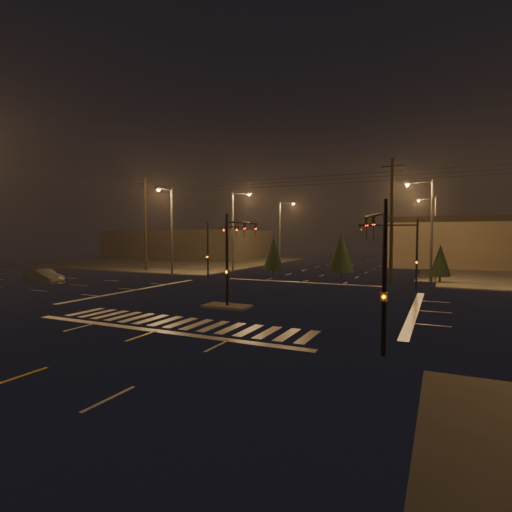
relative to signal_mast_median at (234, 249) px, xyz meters
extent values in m
plane|color=black|center=(0.00, 3.07, -3.75)|extent=(140.00, 140.00, 0.00)
cube|color=#4D4A44|center=(-30.00, 33.07, -3.69)|extent=(36.00, 36.00, 0.12)
cube|color=#4D4A44|center=(0.00, -0.93, -3.68)|extent=(3.00, 1.60, 0.15)
cube|color=beige|center=(0.00, -5.93, -3.75)|extent=(15.00, 2.60, 0.01)
cube|color=beige|center=(0.00, -7.93, -3.75)|extent=(16.00, 0.50, 0.01)
cube|color=beige|center=(0.00, 14.07, -3.75)|extent=(16.00, 0.50, 0.01)
cube|color=#3B3734|center=(-35.00, 45.07, -0.95)|extent=(30.00, 18.00, 5.60)
cylinder|color=black|center=(0.00, -0.93, -0.75)|extent=(0.18, 0.18, 6.00)
cylinder|color=black|center=(0.00, 1.32, 1.75)|extent=(0.12, 4.50, 0.12)
imported|color=#594707|center=(0.00, 3.35, 1.70)|extent=(0.16, 0.20, 1.00)
cube|color=#594707|center=(0.00, -0.93, -1.45)|extent=(0.25, 0.18, 0.35)
cylinder|color=black|center=(10.50, 13.57, -0.75)|extent=(0.18, 0.18, 6.00)
cylinder|color=black|center=(8.15, 12.72, 1.75)|extent=(4.74, 1.82, 0.12)
imported|color=#594707|center=(6.04, 11.95, 1.70)|extent=(0.24, 0.22, 1.00)
cube|color=#594707|center=(10.50, 13.57, -1.45)|extent=(0.25, 0.18, 0.35)
cylinder|color=black|center=(-10.50, 13.57, -0.75)|extent=(0.18, 0.18, 6.00)
cylinder|color=black|center=(-8.15, 12.72, 1.75)|extent=(4.74, 1.82, 0.12)
imported|color=#594707|center=(-6.04, 11.95, 1.70)|extent=(0.24, 0.22, 1.00)
cube|color=#594707|center=(-10.50, 13.57, -1.45)|extent=(0.25, 0.18, 0.35)
cylinder|color=black|center=(10.50, -7.43, -0.75)|extent=(0.18, 0.18, 6.00)
cylinder|color=black|center=(9.82, -5.55, 1.75)|extent=(1.48, 3.80, 0.12)
imported|color=#594707|center=(9.20, -3.86, 1.70)|extent=(0.22, 0.24, 1.00)
cube|color=#594707|center=(10.50, -7.43, -1.45)|extent=(0.25, 0.18, 0.35)
cylinder|color=#38383A|center=(-11.50, 21.07, 1.25)|extent=(0.24, 0.24, 10.00)
cylinder|color=#38383A|center=(-10.30, 21.07, 6.05)|extent=(2.40, 0.14, 0.14)
cube|color=#38383A|center=(-9.20, 21.07, 6.00)|extent=(0.70, 0.30, 0.18)
sphere|color=orange|center=(-9.20, 21.07, 5.87)|extent=(0.32, 0.32, 0.32)
cylinder|color=#38383A|center=(-11.50, 37.07, 1.25)|extent=(0.24, 0.24, 10.00)
cylinder|color=#38383A|center=(-10.30, 37.07, 6.05)|extent=(2.40, 0.14, 0.14)
cube|color=#38383A|center=(-9.20, 37.07, 6.00)|extent=(0.70, 0.30, 0.18)
sphere|color=orange|center=(-9.20, 37.07, 5.87)|extent=(0.32, 0.32, 0.32)
cylinder|color=#38383A|center=(11.50, 19.07, 1.25)|extent=(0.24, 0.24, 10.00)
cylinder|color=#38383A|center=(10.30, 19.07, 6.05)|extent=(2.40, 0.14, 0.14)
cube|color=#38383A|center=(9.20, 19.07, 6.00)|extent=(0.70, 0.30, 0.18)
sphere|color=orange|center=(9.20, 19.07, 5.87)|extent=(0.32, 0.32, 0.32)
cylinder|color=#38383A|center=(11.50, 39.07, 1.25)|extent=(0.24, 0.24, 10.00)
cylinder|color=#38383A|center=(10.30, 39.07, 6.05)|extent=(2.40, 0.14, 0.14)
cube|color=#38383A|center=(9.20, 39.07, 6.00)|extent=(0.70, 0.30, 0.18)
sphere|color=orange|center=(9.20, 39.07, 5.87)|extent=(0.32, 0.32, 0.32)
cylinder|color=#38383A|center=(-16.00, 14.57, 1.25)|extent=(0.24, 0.24, 10.00)
cylinder|color=#38383A|center=(-16.00, 13.37, 6.05)|extent=(0.14, 2.40, 0.14)
cube|color=#38383A|center=(-16.00, 12.27, 6.00)|extent=(0.30, 0.70, 0.18)
sphere|color=orange|center=(-16.00, 12.27, 5.87)|extent=(0.32, 0.32, 0.32)
cylinder|color=black|center=(-22.00, 17.07, 2.25)|extent=(0.32, 0.32, 12.00)
cube|color=black|center=(-22.00, 17.07, 7.45)|extent=(2.20, 0.12, 0.12)
cylinder|color=black|center=(8.00, 17.07, 2.25)|extent=(0.32, 0.32, 12.00)
cube|color=black|center=(8.00, 17.07, 7.45)|extent=(2.20, 0.12, 0.12)
cylinder|color=black|center=(12.31, 19.25, -3.40)|extent=(0.18, 0.18, 0.70)
cone|color=black|center=(12.31, 19.25, -1.53)|extent=(1.95, 1.95, 3.05)
cylinder|color=black|center=(-5.11, 19.05, -3.40)|extent=(0.18, 0.18, 0.70)
cone|color=black|center=(-5.11, 19.05, -1.21)|extent=(2.36, 2.36, 3.69)
cylinder|color=black|center=(2.58, 19.53, -3.40)|extent=(0.18, 0.18, 0.70)
cone|color=black|center=(2.58, 19.53, -0.92)|extent=(2.72, 2.72, 4.25)
imported|color=#505457|center=(-21.33, 2.03, -3.02)|extent=(4.56, 1.95, 1.46)
camera|label=1|loc=(12.48, -23.19, 0.89)|focal=28.00mm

